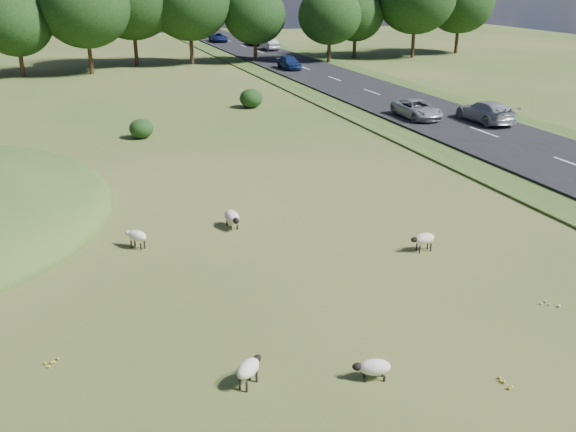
# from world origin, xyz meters

# --- Properties ---
(ground) EXTENTS (160.00, 160.00, 0.00)m
(ground) POSITION_xyz_m (0.00, 20.00, 0.00)
(ground) COLOR #32531A
(ground) RESTS_ON ground
(road) EXTENTS (8.00, 150.00, 0.25)m
(road) POSITION_xyz_m (20.00, 30.00, 0.12)
(road) COLOR black
(road) RESTS_ON ground
(treeline) EXTENTS (96.28, 14.66, 11.70)m
(treeline) POSITION_xyz_m (-1.06, 55.44, 6.57)
(treeline) COLOR black
(treeline) RESTS_ON ground
(shrubs) EXTENTS (26.37, 8.80, 1.48)m
(shrubs) POSITION_xyz_m (-3.12, 27.84, 0.71)
(shrubs) COLOR black
(shrubs) RESTS_ON ground
(sheep_0) EXTENTS (1.07, 0.67, 0.59)m
(sheep_0) POSITION_xyz_m (0.86, -5.63, 0.37)
(sheep_0) COLOR beige
(sheep_0) RESTS_ON ground
(sheep_1) EXTENTS (0.97, 0.91, 0.73)m
(sheep_1) POSITION_xyz_m (-2.27, -4.76, 0.51)
(sheep_1) COLOR beige
(sheep_1) RESTS_ON ground
(sheep_2) EXTENTS (0.90, 0.98, 0.74)m
(sheep_2) POSITION_xyz_m (-3.78, 5.19, 0.51)
(sheep_2) COLOR beige
(sheep_2) RESTS_ON ground
(sheep_3) EXTENTS (1.02, 0.48, 0.74)m
(sheep_3) POSITION_xyz_m (6.45, 1.13, 0.51)
(sheep_3) COLOR beige
(sheep_3) RESTS_ON ground
(sheep_4) EXTENTS (0.60, 1.27, 0.73)m
(sheep_4) POSITION_xyz_m (0.25, 5.99, 0.46)
(sheep_4) COLOR beige
(sheep_4) RESTS_ON ground
(car_0) EXTENTS (2.11, 4.58, 1.27)m
(car_0) POSITION_xyz_m (18.10, 21.30, 0.89)
(car_0) COLOR #A9ABB0
(car_0) RESTS_ON road
(car_1) EXTENTS (2.06, 5.06, 1.47)m
(car_1) POSITION_xyz_m (21.90, 18.55, 0.98)
(car_1) COLOR #B2B6BB
(car_1) RESTS_ON road
(car_2) EXTENTS (1.95, 4.79, 1.39)m
(car_2) POSITION_xyz_m (21.90, 72.41, 0.95)
(car_2) COLOR black
(car_2) RESTS_ON road
(car_3) EXTENTS (1.51, 4.34, 1.43)m
(car_3) POSITION_xyz_m (21.90, 65.77, 0.97)
(car_3) COLOR #B1B4B9
(car_3) RESTS_ON road
(car_4) EXTENTS (2.09, 4.53, 1.26)m
(car_4) POSITION_xyz_m (18.10, 78.80, 0.88)
(car_4) COLOR navy
(car_4) RESTS_ON road
(car_6) EXTENTS (1.70, 4.22, 1.44)m
(car_6) POSITION_xyz_m (18.10, 47.76, 0.97)
(car_6) COLOR navy
(car_6) RESTS_ON road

